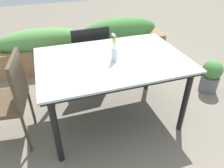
# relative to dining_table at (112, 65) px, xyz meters

# --- Properties ---
(ground_plane) EXTENTS (12.00, 12.00, 0.00)m
(ground_plane) POSITION_rel_dining_table_xyz_m (0.04, -0.03, -0.69)
(ground_plane) COLOR #756B5B
(dining_table) EXTENTS (1.46, 1.00, 0.76)m
(dining_table) POSITION_rel_dining_table_xyz_m (0.00, 0.00, 0.00)
(dining_table) COLOR silver
(dining_table) RESTS_ON ground
(chair_far_side) EXTENTS (0.52, 0.52, 0.87)m
(chair_far_side) POSITION_rel_dining_table_xyz_m (-0.07, 0.78, -0.18)
(chair_far_side) COLOR black
(chair_far_side) RESTS_ON ground
(chair_end_left) EXTENTS (0.49, 0.49, 0.93)m
(chair_end_left) POSITION_rel_dining_table_xyz_m (-1.01, -0.01, -0.15)
(chair_end_left) COLOR brown
(chair_end_left) RESTS_ON ground
(flower_vase) EXTENTS (0.06, 0.06, 0.28)m
(flower_vase) POSITION_rel_dining_table_xyz_m (0.01, -0.04, 0.18)
(flower_vase) COLOR silver
(flower_vase) RESTS_ON dining_table
(planter_box) EXTENTS (2.83, 0.38, 0.71)m
(planter_box) POSITION_rel_dining_table_xyz_m (-0.02, 1.41, -0.36)
(planter_box) COLOR olive
(planter_box) RESTS_ON ground
(potted_plant) EXTENTS (0.26, 0.26, 0.46)m
(potted_plant) POSITION_rel_dining_table_xyz_m (1.42, 0.10, -0.45)
(potted_plant) COLOR slate
(potted_plant) RESTS_ON ground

